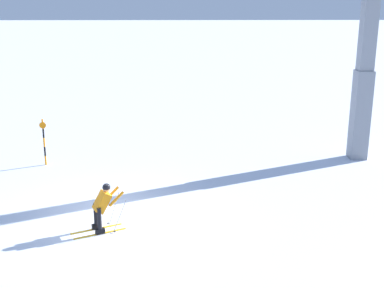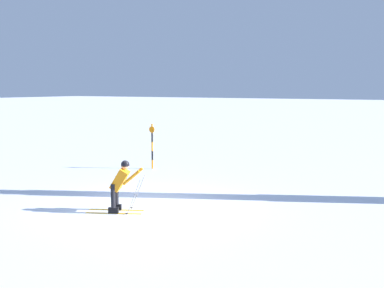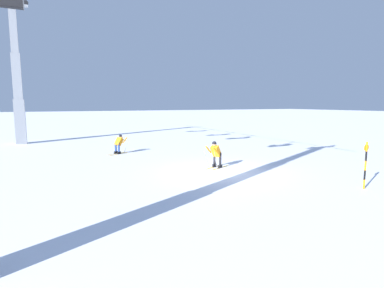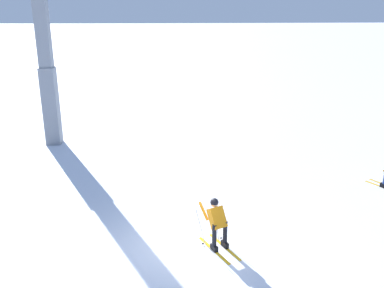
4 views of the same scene
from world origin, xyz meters
TOP-DOWN VIEW (x-y plane):
  - ground_plane at (0.00, 0.00)m, footprint 260.00×260.00m
  - skier_carving_main at (1.01, -0.13)m, footprint 1.22×1.71m
  - trail_marker_pole at (-5.28, -3.51)m, footprint 0.07×0.28m

SIDE VIEW (x-z plane):
  - ground_plane at x=0.00m, z-range 0.00..0.00m
  - skier_carving_main at x=1.01m, z-range 0.05..1.68m
  - trail_marker_pole at x=-5.28m, z-range 0.08..2.05m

